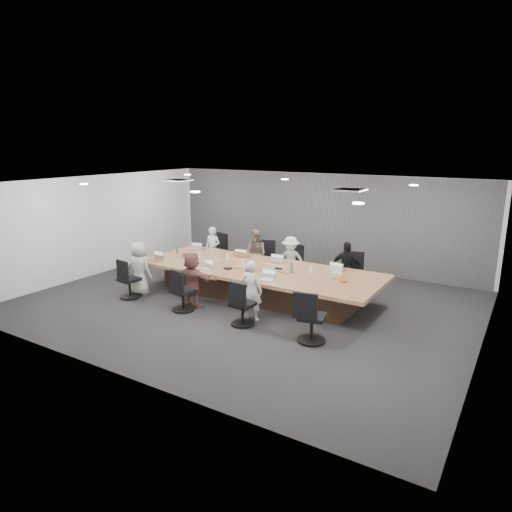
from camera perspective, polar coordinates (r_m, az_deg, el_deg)
The scene contains 41 objects.
floor at distance 10.84m, azimuth -1.11°, elevation -5.83°, with size 10.00×8.00×0.00m, color #262628.
ceiling at distance 10.24m, azimuth -1.19°, elevation 9.08°, with size 10.00×8.00×0.00m, color white.
wall_back at distance 13.92m, azimuth 7.81°, elevation 4.45°, with size 10.00×2.80×0.00m, color silver.
wall_front at distance 7.52m, azimuth -17.89°, elevation -4.32°, with size 10.00×2.80×0.00m, color silver.
wall_left at distance 13.76m, azimuth -18.99°, elevation 3.71°, with size 8.00×2.80×0.00m, color silver.
wall_right at distance 8.89m, azimuth 27.12°, elevation -2.42°, with size 8.00×2.80×0.00m, color silver.
curtain at distance 13.85m, azimuth 7.67°, elevation 4.41°, with size 9.80×0.04×2.80m, color #59595B.
conference_table at distance 11.12m, azimuth 0.27°, elevation -3.14°, with size 6.00×2.20×0.74m.
chair_0 at distance 13.76m, azimuth -4.54°, elevation 0.28°, with size 0.57×0.57×0.85m, color black, non-canonical shape.
chair_1 at distance 12.97m, azimuth 0.78°, elevation -0.70°, with size 0.52×0.52×0.78m, color black, non-canonical shape.
chair_2 at distance 12.47m, azimuth 5.06°, elevation -1.43°, with size 0.50×0.50×0.74m, color black, non-canonical shape.
chair_3 at distance 11.90m, azimuth 11.70°, elevation -2.43°, with size 0.50×0.50×0.74m, color black, non-canonical shape.
chair_4 at distance 11.47m, azimuth -15.55°, elevation -3.21°, with size 0.52×0.52×0.77m, color black, non-canonical shape.
chair_5 at distance 10.34m, azimuth -9.14°, elevation -4.74°, with size 0.52×0.52×0.77m, color black, non-canonical shape.
chair_6 at distance 9.43m, azimuth -1.68°, elevation -6.50°, with size 0.51×0.51×0.75m, color black, non-canonical shape.
chair_7 at distance 8.71m, azimuth 7.00°, elevation -8.05°, with size 0.57×0.57×0.84m, color black, non-canonical shape.
person_0 at distance 13.43m, azimuth -5.44°, elevation 0.89°, with size 0.47×0.31×1.29m, color silver.
laptop_0 at distance 12.99m, azimuth -6.91°, elevation 0.86°, with size 0.32×0.22×0.02m, color #B2B2B7.
person_1 at distance 12.61m, azimuth -0.03°, elevation 0.24°, with size 0.66×0.51×1.36m, color brown.
laptop_1 at distance 12.14m, azimuth -1.39°, elevation 0.03°, with size 0.36×0.25×0.02m, color #8C6647.
person_2 at distance 12.10m, azimuth 4.34°, elevation -0.57°, with size 0.83×0.48×1.28m, color #A5ADA5.
laptop_2 at distance 11.60m, azimuth 3.10°, elevation -0.64°, with size 0.34×0.24×0.02m, color #B2B2B7.
person_3 at distance 11.50m, azimuth 11.17°, elevation -1.46°, with size 0.78×0.32×1.33m, color black.
laptop_3 at distance 10.98m, azimuth 10.17°, elevation -1.69°, with size 0.34×0.23×0.02m, color #B2B2B7.
person_4 at distance 11.62m, azimuth -14.38°, elevation -1.49°, with size 0.65×0.42×1.32m, color #A6ACA4.
laptop_4 at distance 11.97m, azimuth -12.53°, elevation -0.50°, with size 0.33×0.23×0.02m, color #8C6647.
person_5 at distance 10.52m, azimuth -7.96°, elevation -2.92°, with size 1.19×0.38×1.28m, color brown.
laptop_5 at distance 10.90m, azimuth -6.14°, elevation -1.67°, with size 0.29×0.20×0.02m, color #B2B2B7.
person_6 at distance 9.62m, azimuth -0.55°, elevation -4.32°, with size 0.48×0.31×1.31m, color silver.
laptop_6 at distance 10.04m, azimuth 1.13°, elevation -2.97°, with size 0.33×0.23×0.02m, color #B2B2B7.
bottle_green_left at distance 12.61m, azimuth -9.80°, elevation 0.86°, with size 0.06×0.06×0.23m, color #367A3F.
bottle_green_right at distance 10.55m, azimuth 4.48°, elevation -1.49°, with size 0.07×0.07×0.26m, color #367A3F.
bottle_clear at distance 11.67m, azimuth -3.58°, elevation -0.10°, with size 0.06×0.06×0.20m, color silver.
cup_white_far at distance 11.38m, azimuth -1.67°, elevation -0.69°, with size 0.09×0.09×0.11m, color white.
cup_white_near at distance 10.64m, azimuth 6.86°, elevation -1.82°, with size 0.09×0.09×0.11m, color white.
mug_brown at distance 12.20m, azimuth -8.99°, elevation 0.15°, with size 0.09×0.09×0.11m, color brown.
mic_left at distance 10.90m, azimuth -3.55°, elevation -1.57°, with size 0.17×0.11×0.03m, color black.
mic_right at distance 10.91m, azimuth 2.85°, elevation -1.55°, with size 0.17×0.11×0.03m, color black.
stapler at distance 10.60m, azimuth -0.91°, elevation -1.92°, with size 0.17×0.04×0.06m, color black.
canvas_bag at distance 10.32m, azimuth 10.04°, elevation -2.39°, with size 0.24×0.15×0.13m, color tan.
snack_packet at distance 10.08m, azimuth 10.74°, elevation -3.07°, with size 0.19×0.12×0.04m, color #C5570F.
Camera 1 is at (5.52, -8.58, 3.68)m, focal length 32.00 mm.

